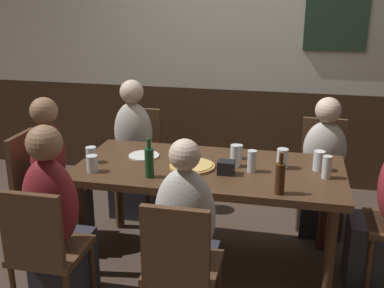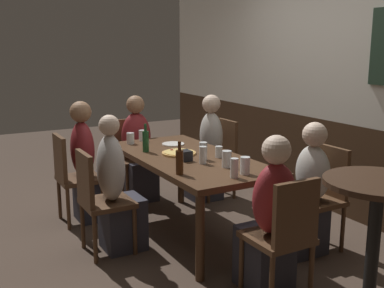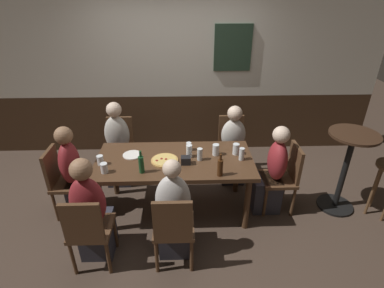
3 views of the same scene
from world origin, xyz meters
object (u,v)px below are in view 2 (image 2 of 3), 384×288
(person_left_near, at_px, (88,170))
(tumbler_water, at_px, (234,169))
(person_mid_near, at_px, (117,194))
(plate_white_large, at_px, (173,144))
(pint_glass_stout, at_px, (130,139))
(chair_left_far, at_px, (220,154))
(dining_table, at_px, (188,165))
(pint_glass_amber, at_px, (142,136))
(pint_glass_pale, at_px, (227,160))
(chair_mid_near, at_px, (98,197))
(person_head_east, at_px, (269,226))
(chair_head_east, at_px, (284,232))
(person_right_far, at_px, (307,198))
(pizza, at_px, (179,153))
(side_bar_table, at_px, (372,258))
(beer_bottle_green, at_px, (146,141))
(person_left_far, at_px, (207,155))
(person_head_west, at_px, (138,156))
(condiment_caddy, at_px, (185,156))
(chair_left_near, at_px, (72,174))
(beer_glass_half, at_px, (203,156))
(chair_head_west, at_px, (133,153))
(highball_clear, at_px, (203,152))
(beer_glass_tall, at_px, (219,153))
(tumbler_short, at_px, (245,166))
(chair_right_far, at_px, (322,192))
(beer_bottle_brown, at_px, (180,161))

(person_left_near, relative_size, tumbler_water, 7.95)
(person_mid_near, bearing_deg, plate_white_large, 122.61)
(pint_glass_stout, bearing_deg, person_mid_near, -29.96)
(chair_left_far, bearing_deg, dining_table, -46.42)
(pint_glass_amber, height_order, pint_glass_pale, pint_glass_pale)
(chair_mid_near, xyz_separation_m, person_head_east, (1.17, 0.85, -0.01))
(chair_head_east, bearing_deg, chair_mid_near, -147.53)
(person_right_far, xyz_separation_m, tumbler_water, (-0.03, -0.72, 0.34))
(person_left_near, height_order, pizza, person_left_near)
(side_bar_table, bearing_deg, person_left_near, -166.80)
(beer_bottle_green, bearing_deg, chair_head_east, 8.91)
(person_left_far, relative_size, tumbler_water, 7.84)
(person_left_near, distance_m, person_left_far, 1.37)
(person_head_west, bearing_deg, condiment_caddy, -4.50)
(dining_table, relative_size, side_bar_table, 1.75)
(pint_glass_amber, height_order, beer_bottle_green, beer_bottle_green)
(person_left_near, relative_size, pint_glass_stout, 10.63)
(chair_left_near, distance_m, condiment_caddy, 1.23)
(person_right_far, relative_size, beer_glass_half, 7.49)
(beer_glass_half, bearing_deg, person_left_near, -148.87)
(chair_head_west, bearing_deg, condiment_caddy, -4.01)
(chair_left_far, xyz_separation_m, person_head_west, (-0.36, -0.85, 0.00))
(dining_table, height_order, chair_head_west, chair_head_west)
(chair_left_far, distance_m, plate_white_large, 0.84)
(chair_mid_near, relative_size, highball_clear, 5.71)
(person_left_near, bearing_deg, highball_clear, 37.04)
(chair_left_near, height_order, person_left_far, person_left_far)
(beer_glass_tall, relative_size, side_bar_table, 0.10)
(chair_left_near, bearing_deg, person_mid_near, 11.34)
(chair_head_west, xyz_separation_m, side_bar_table, (3.39, -0.02, 0.12))
(person_left_near, height_order, pint_glass_pale, person_left_near)
(chair_mid_near, bearing_deg, pint_glass_stout, 141.63)
(highball_clear, height_order, plate_white_large, highball_clear)
(dining_table, bearing_deg, person_right_far, 40.30)
(person_head_west, relative_size, tumbler_short, 8.63)
(pint_glass_amber, bearing_deg, chair_left_near, -88.19)
(chair_left_far, bearing_deg, chair_head_east, -21.62)
(pizza, xyz_separation_m, beer_glass_tall, (0.29, 0.25, 0.03))
(pint_glass_pale, bearing_deg, plate_white_large, 179.05)
(highball_clear, bearing_deg, chair_right_far, 51.46)
(person_head_east, bearing_deg, chair_right_far, 113.19)
(chair_head_west, relative_size, beer_bottle_brown, 3.39)
(person_right_far, relative_size, beer_bottle_green, 4.19)
(beer_bottle_green, xyz_separation_m, side_bar_table, (2.40, 0.25, -0.23))
(person_head_east, bearing_deg, person_mid_near, -149.61)
(tumbler_short, bearing_deg, highball_clear, -175.27)
(chair_left_near, distance_m, person_right_far, 2.23)
(chair_head_west, bearing_deg, pint_glass_pale, 2.75)
(pint_glass_stout, bearing_deg, pint_glass_amber, 115.86)
(chair_mid_near, height_order, pizza, chair_mid_near)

